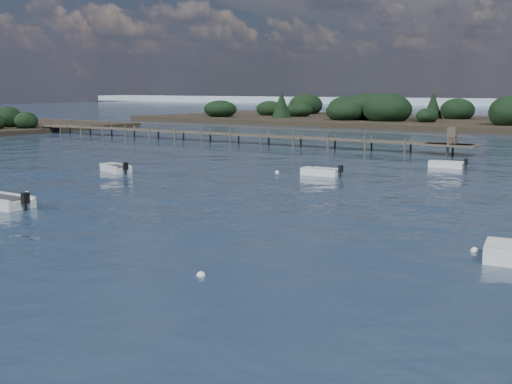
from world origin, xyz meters
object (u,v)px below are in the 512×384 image
Objects in this scene: tender_far_white at (321,173)px; tender_far_grey at (116,170)px; tender_far_grey_b at (446,166)px; jetty at (234,135)px.

tender_far_white is 0.89× the size of tender_far_grey.
tender_far_grey is 26.62m from tender_far_grey_b.
tender_far_white is 29.52m from jetty.
tender_far_grey_b is (20.65, 16.79, -0.01)m from tender_far_grey.
jetty is at bearing 160.66° from tender_far_grey_b.
jetty is (-21.91, 19.78, 0.83)m from tender_far_white.
jetty is (-28.29, 9.93, 0.84)m from tender_far_grey_b.
tender_far_grey_b is (6.39, 9.84, -0.01)m from tender_far_white.
jetty reaches higher than tender_far_white.
jetty reaches higher than tender_far_grey_b.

